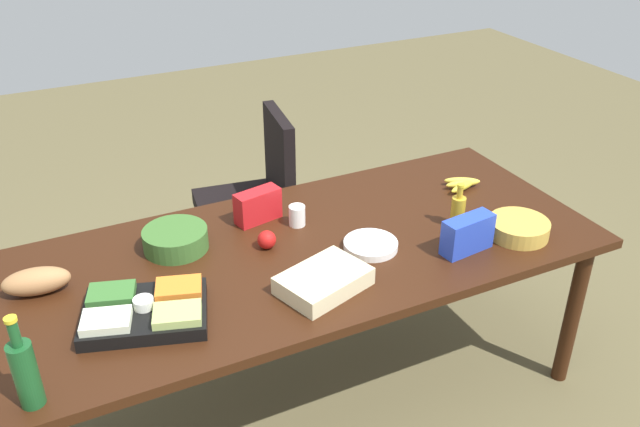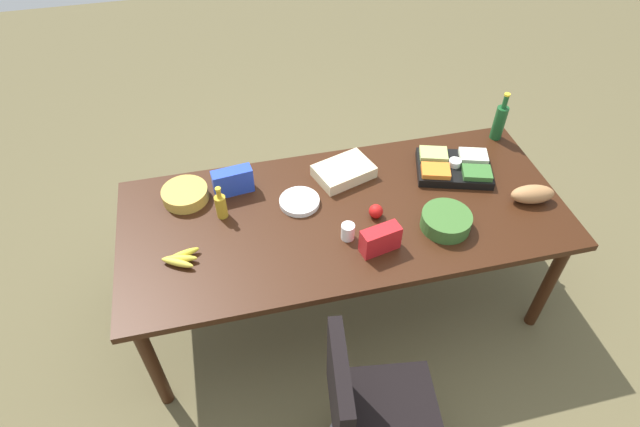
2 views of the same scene
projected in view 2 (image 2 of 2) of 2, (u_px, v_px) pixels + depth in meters
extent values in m
plane|color=brown|center=(340.00, 298.00, 3.39)|extent=(10.00, 10.00, 0.00)
cube|color=#33190B|center=(344.00, 215.00, 2.84)|extent=(2.39, 1.05, 0.04)
cylinder|color=#33190B|center=(153.00, 365.00, 2.65)|extent=(0.07, 0.07, 0.75)
cylinder|color=#33190B|center=(548.00, 284.00, 3.00)|extent=(0.07, 0.07, 0.75)
cylinder|color=#33190B|center=(151.00, 240.00, 3.24)|extent=(0.07, 0.07, 0.75)
cylinder|color=#33190B|center=(482.00, 185.00, 3.60)|extent=(0.07, 0.07, 0.75)
cube|color=black|center=(386.00, 418.00, 2.38)|extent=(0.54, 0.54, 0.09)
cube|color=black|center=(339.00, 393.00, 2.16)|extent=(0.12, 0.44, 0.48)
ellipsoid|color=gold|center=(177.00, 263.00, 2.55)|extent=(0.17, 0.11, 0.04)
ellipsoid|color=gold|center=(180.00, 259.00, 2.57)|extent=(0.17, 0.07, 0.04)
ellipsoid|color=gold|center=(183.00, 254.00, 2.59)|extent=(0.17, 0.08, 0.04)
cylinder|color=white|center=(300.00, 202.00, 2.86)|extent=(0.25, 0.25, 0.03)
cube|color=black|center=(454.00, 168.00, 3.04)|extent=(0.49, 0.41, 0.05)
cube|color=orange|center=(436.00, 171.00, 2.97)|extent=(0.19, 0.16, 0.03)
cube|color=#366A2D|center=(477.00, 173.00, 2.96)|extent=(0.19, 0.16, 0.03)
cube|color=#A7BD65|center=(434.00, 154.00, 3.07)|extent=(0.19, 0.16, 0.03)
cube|color=beige|center=(473.00, 156.00, 3.06)|extent=(0.19, 0.16, 0.03)
cylinder|color=white|center=(455.00, 163.00, 3.01)|extent=(0.09, 0.09, 0.04)
cube|color=beige|center=(344.00, 171.00, 3.01)|extent=(0.37, 0.31, 0.07)
cylinder|color=#386429|center=(446.00, 221.00, 2.72)|extent=(0.30, 0.30, 0.09)
cylinder|color=white|center=(348.00, 232.00, 2.67)|extent=(0.08, 0.08, 0.09)
cylinder|color=gold|center=(185.00, 194.00, 2.88)|extent=(0.27, 0.27, 0.07)
cylinder|color=gold|center=(221.00, 207.00, 2.76)|extent=(0.06, 0.06, 0.13)
cylinder|color=gold|center=(219.00, 194.00, 2.69)|extent=(0.03, 0.03, 0.05)
cylinder|color=gold|center=(218.00, 189.00, 2.67)|extent=(0.03, 0.03, 0.01)
cube|color=blue|center=(233.00, 181.00, 2.89)|extent=(0.23, 0.11, 0.15)
cube|color=red|center=(380.00, 240.00, 2.59)|extent=(0.21, 0.12, 0.14)
cylinder|color=#184F24|center=(499.00, 123.00, 3.22)|extent=(0.08, 0.08, 0.22)
cylinder|color=#184F24|center=(505.00, 102.00, 3.11)|extent=(0.03, 0.03, 0.09)
cylinder|color=gold|center=(507.00, 95.00, 3.07)|extent=(0.04, 0.04, 0.01)
sphere|color=red|center=(376.00, 211.00, 2.78)|extent=(0.09, 0.09, 0.08)
ellipsoid|color=#A97546|center=(533.00, 194.00, 2.85)|extent=(0.25, 0.14, 0.10)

